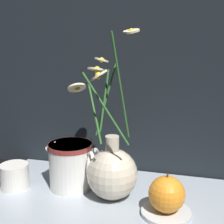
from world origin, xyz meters
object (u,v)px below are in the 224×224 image
at_px(vase_with_flowers, 111,171).
at_px(orange_fruit, 167,194).
at_px(yellow_mug, 14,176).
at_px(ceramic_pitcher, 72,163).

relative_size(vase_with_flowers, orange_fruit, 4.54).
bearing_deg(orange_fruit, yellow_mug, 175.63).
relative_size(vase_with_flowers, ceramic_pitcher, 2.92).
height_order(vase_with_flowers, ceramic_pitcher, vase_with_flowers).
xyz_separation_m(vase_with_flowers, yellow_mug, (-0.27, -0.01, -0.04)).
distance_m(vase_with_flowers, ceramic_pitcher, 0.12).
height_order(vase_with_flowers, orange_fruit, vase_with_flowers).
xyz_separation_m(vase_with_flowers, ceramic_pitcher, (-0.12, 0.03, -0.01)).
distance_m(yellow_mug, ceramic_pitcher, 0.16).
bearing_deg(ceramic_pitcher, orange_fruit, -16.02).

